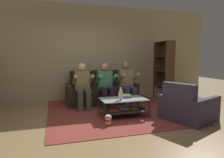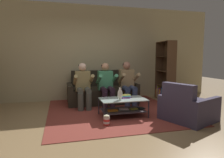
# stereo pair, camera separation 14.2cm
# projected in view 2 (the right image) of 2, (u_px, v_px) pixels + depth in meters

# --- Properties ---
(ground) EXTENTS (16.80, 16.80, 0.00)m
(ground) POSITION_uv_depth(u_px,v_px,m) (104.00, 123.00, 4.01)
(ground) COLOR #9A7B52
(back_partition) EXTENTS (8.40, 0.12, 2.90)m
(back_partition) POSITION_uv_depth(u_px,v_px,m) (87.00, 53.00, 6.21)
(back_partition) COLOR tan
(back_partition) RESTS_ON ground
(couch) EXTENTS (1.97, 0.95, 0.92)m
(couch) POSITION_uv_depth(u_px,v_px,m) (102.00, 92.00, 5.86)
(couch) COLOR #2D281E
(couch) RESTS_ON ground
(person_seated_left) EXTENTS (0.50, 0.58, 1.17)m
(person_seated_left) POSITION_uv_depth(u_px,v_px,m) (83.00, 84.00, 5.12)
(person_seated_left) COLOR #4F5249
(person_seated_left) RESTS_ON ground
(person_seated_middle) EXTENTS (0.50, 0.58, 1.16)m
(person_seated_middle) POSITION_uv_depth(u_px,v_px,m) (106.00, 83.00, 5.27)
(person_seated_middle) COLOR #2D1C29
(person_seated_middle) RESTS_ON ground
(person_seated_right) EXTENTS (0.50, 0.58, 1.19)m
(person_seated_right) POSITION_uv_depth(u_px,v_px,m) (128.00, 82.00, 5.43)
(person_seated_right) COLOR #364161
(person_seated_right) RESTS_ON ground
(coffee_table) EXTENTS (1.02, 0.60, 0.40)m
(coffee_table) POSITION_uv_depth(u_px,v_px,m) (123.00, 105.00, 4.44)
(coffee_table) COLOR #AEC1BA
(coffee_table) RESTS_ON ground
(area_rug) EXTENTS (3.12, 3.46, 0.01)m
(area_rug) POSITION_uv_depth(u_px,v_px,m) (112.00, 109.00, 5.06)
(area_rug) COLOR brown
(area_rug) RESTS_ON ground
(vase) EXTENTS (0.11, 0.11, 0.27)m
(vase) POSITION_uv_depth(u_px,v_px,m) (120.00, 94.00, 4.28)
(vase) COLOR silver
(vase) RESTS_ON coffee_table
(book_stack) EXTENTS (0.24, 0.21, 0.07)m
(book_stack) POSITION_uv_depth(u_px,v_px,m) (125.00, 96.00, 4.55)
(book_stack) COLOR purple
(book_stack) RESTS_ON coffee_table
(bookshelf) EXTENTS (0.36, 0.88, 1.79)m
(bookshelf) POSITION_uv_depth(u_px,v_px,m) (165.00, 78.00, 6.17)
(bookshelf) COLOR #4E3320
(bookshelf) RESTS_ON ground
(armchair) EXTENTS (1.19, 1.19, 0.81)m
(armchair) POSITION_uv_depth(u_px,v_px,m) (187.00, 108.00, 4.16)
(armchair) COLOR #3A334A
(armchair) RESTS_ON ground
(popcorn_tub) EXTENTS (0.12, 0.12, 0.21)m
(popcorn_tub) POSITION_uv_depth(u_px,v_px,m) (107.00, 120.00, 3.86)
(popcorn_tub) COLOR red
(popcorn_tub) RESTS_ON ground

